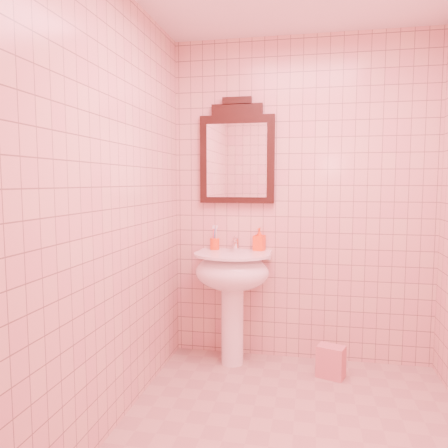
% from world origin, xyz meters
% --- Properties ---
extents(floor, '(2.20, 2.20, 0.00)m').
position_xyz_m(floor, '(0.00, 0.00, 0.00)').
color(floor, tan).
rests_on(floor, ground).
extents(back_wall, '(2.00, 0.02, 2.50)m').
position_xyz_m(back_wall, '(0.00, 1.10, 1.25)').
color(back_wall, beige).
rests_on(back_wall, floor).
extents(pedestal_sink, '(0.58, 0.58, 0.86)m').
position_xyz_m(pedestal_sink, '(-0.50, 0.87, 0.66)').
color(pedestal_sink, white).
rests_on(pedestal_sink, floor).
extents(faucet, '(0.04, 0.16, 0.11)m').
position_xyz_m(faucet, '(-0.50, 1.01, 0.92)').
color(faucet, white).
rests_on(faucet, pedestal_sink).
extents(mirror, '(0.59, 0.06, 0.82)m').
position_xyz_m(mirror, '(-0.50, 1.07, 1.61)').
color(mirror, black).
rests_on(mirror, back_wall).
extents(toothbrush_cup, '(0.07, 0.07, 0.17)m').
position_xyz_m(toothbrush_cup, '(-0.67, 1.02, 0.91)').
color(toothbrush_cup, '#F84314').
rests_on(toothbrush_cup, pedestal_sink).
extents(soap_dispenser, '(0.10, 0.10, 0.18)m').
position_xyz_m(soap_dispenser, '(-0.32, 1.04, 0.95)').
color(soap_dispenser, '#FF4515').
rests_on(soap_dispenser, pedestal_sink).
extents(towel, '(0.22, 0.18, 0.23)m').
position_xyz_m(towel, '(0.24, 0.78, 0.11)').
color(towel, '#DA8480').
rests_on(towel, floor).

